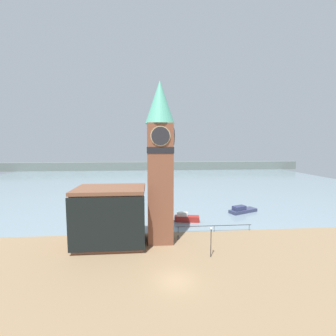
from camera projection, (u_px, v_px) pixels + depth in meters
name	position (u px, v px, depth m)	size (l,w,h in m)	color
ground_plane	(176.00, 281.00, 24.59)	(160.00, 160.00, 0.00)	#846B4C
water	(156.00, 180.00, 97.84)	(160.00, 120.00, 0.00)	gray
far_shoreline	(155.00, 166.00, 137.27)	(180.00, 3.00, 5.00)	slate
pier_railing	(214.00, 226.00, 38.63)	(13.11, 0.08, 1.09)	#232328
clock_tower	(160.00, 158.00, 33.81)	(4.35, 4.35, 24.30)	brown
pier_building	(111.00, 216.00, 33.44)	(10.25, 7.21, 8.61)	brown
boat_near	(186.00, 218.00, 43.92)	(4.98, 2.24, 1.79)	maroon
boat_far	(242.00, 210.00, 49.82)	(6.95, 4.57, 1.59)	#333856
mooring_bollard_near	(178.00, 237.00, 35.45)	(0.26, 0.26, 0.73)	#2D2D33
lamp_post	(211.00, 236.00, 29.61)	(0.32, 0.32, 4.10)	black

